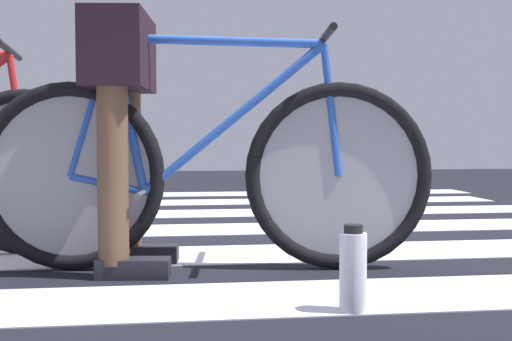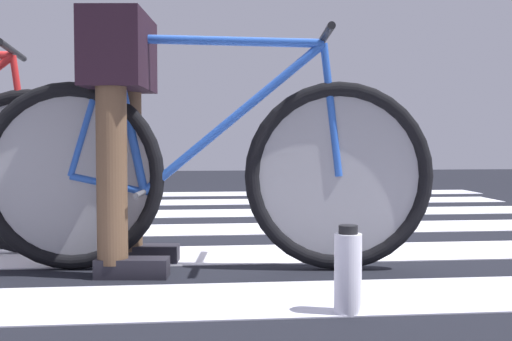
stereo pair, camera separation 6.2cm
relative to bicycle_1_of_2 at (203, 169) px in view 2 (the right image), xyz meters
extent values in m
cube|color=black|center=(-0.06, 0.79, -0.40)|extent=(18.00, 14.00, 0.02)
cube|color=silver|center=(-0.13, -0.47, -0.38)|extent=(5.20, 0.44, 0.00)
cube|color=silver|center=(-0.07, 0.29, -0.38)|extent=(5.20, 0.44, 0.00)
cube|color=silver|center=(-0.12, 1.06, -0.38)|extent=(5.20, 0.44, 0.00)
cube|color=silver|center=(-0.12, 1.83, -0.38)|extent=(5.20, 0.44, 0.00)
cube|color=silver|center=(-0.15, 2.59, -0.38)|extent=(5.20, 0.44, 0.00)
cube|color=silver|center=(0.03, 3.34, -0.38)|extent=(5.20, 0.44, 0.00)
torus|color=black|center=(-0.50, 0.05, -0.03)|extent=(0.72, 0.13, 0.72)
torus|color=black|center=(0.51, -0.06, -0.03)|extent=(0.72, 0.13, 0.72)
cylinder|color=gray|center=(-0.50, 0.05, -0.03)|extent=(0.60, 0.07, 0.61)
cylinder|color=gray|center=(0.51, -0.06, -0.03)|extent=(0.60, 0.07, 0.61)
cylinder|color=#2550B3|center=(0.05, -0.01, 0.48)|extent=(0.80, 0.12, 0.05)
cylinder|color=#2550B3|center=(0.11, -0.01, 0.19)|extent=(0.70, 0.11, 0.59)
cylinder|color=#2550B3|center=(-0.28, 0.03, 0.20)|extent=(0.16, 0.05, 0.59)
cylinder|color=#2550B3|center=(-0.36, 0.04, -0.06)|extent=(0.29, 0.06, 0.09)
cylinder|color=#2550B3|center=(-0.42, 0.05, 0.23)|extent=(0.19, 0.05, 0.53)
cylinder|color=#2550B3|center=(0.48, -0.05, 0.22)|extent=(0.09, 0.04, 0.50)
cube|color=black|center=(-0.34, 0.04, 0.52)|extent=(0.25, 0.12, 0.05)
cylinder|color=black|center=(0.45, -0.05, 0.49)|extent=(0.08, 0.52, 0.03)
cylinder|color=#4C4C51|center=(-0.22, 0.02, -0.09)|extent=(0.06, 0.34, 0.02)
cylinder|color=brown|center=(-0.30, 0.17, 0.10)|extent=(0.11, 0.11, 0.87)
cylinder|color=brown|center=(-0.33, -0.11, 0.10)|extent=(0.11, 0.11, 0.87)
cube|color=black|center=(-0.31, 0.03, 0.44)|extent=(0.26, 0.43, 0.28)
cube|color=black|center=(-0.23, 0.17, -0.35)|extent=(0.27, 0.13, 0.07)
cube|color=black|center=(-0.26, -0.11, -0.35)|extent=(0.27, 0.13, 0.07)
torus|color=black|center=(-0.75, 0.43, -0.03)|extent=(0.72, 0.11, 0.72)
cylinder|color=gray|center=(-0.75, 0.43, -0.03)|extent=(0.61, 0.05, 0.61)
cylinder|color=red|center=(-0.78, 0.42, 0.22)|extent=(0.09, 0.04, 0.50)
cylinder|color=black|center=(-0.81, 0.42, 0.49)|extent=(0.07, 0.52, 0.03)
cylinder|color=white|center=(0.40, -0.66, -0.27)|extent=(0.08, 0.08, 0.23)
cylinder|color=black|center=(0.40, -0.66, -0.14)|extent=(0.05, 0.05, 0.02)
camera|label=1|loc=(-0.11, -2.38, 0.11)|focal=44.02mm
camera|label=2|loc=(-0.05, -2.38, 0.11)|focal=44.02mm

